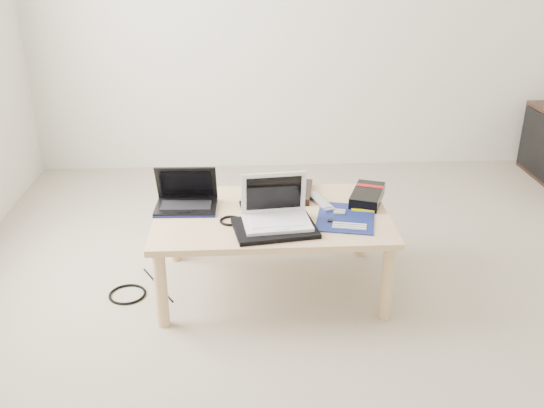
{
  "coord_description": "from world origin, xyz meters",
  "views": [
    {
      "loc": [
        -0.53,
        -2.34,
        1.6
      ],
      "look_at": [
        -0.38,
        0.25,
        0.45
      ],
      "focal_mm": 40.0,
      "sensor_mm": 36.0,
      "label": 1
    }
  ],
  "objects": [
    {
      "name": "ground",
      "position": [
        0.0,
        0.0,
        0.0
      ],
      "size": [
        4.0,
        4.0,
        0.0
      ],
      "primitive_type": "plane",
      "color": "#AC9D8B",
      "rests_on": "ground"
    },
    {
      "name": "motherboard",
      "position": [
        -0.04,
        0.17,
        0.4
      ],
      "size": [
        0.33,
        0.37,
        0.02
      ],
      "color": "#0C1252",
      "rests_on": "coffee_table"
    },
    {
      "name": "netbook",
      "position": [
        -0.79,
        0.35,
        0.44
      ],
      "size": [
        0.3,
        0.22,
        0.2
      ],
      "color": "black",
      "rests_on": "coffee_table"
    },
    {
      "name": "white_laptop",
      "position": [
        -0.37,
        0.12,
        0.46
      ],
      "size": [
        0.32,
        0.24,
        0.22
      ],
      "color": "white",
      "rests_on": "neoprene_sleeve"
    },
    {
      "name": "book",
      "position": [
        -0.34,
        0.49,
        0.42
      ],
      "size": [
        0.38,
        0.33,
        0.03
      ],
      "color": "black",
      "rests_on": "coffee_table"
    },
    {
      "name": "gpu_box",
      "position": [
        0.09,
        0.37,
        0.43
      ],
      "size": [
        0.22,
        0.3,
        0.06
      ],
      "color": "black",
      "rests_on": "coffee_table"
    },
    {
      "name": "floor_cable_coil",
      "position": [
        -1.09,
        0.21,
        0.01
      ],
      "size": [
        0.19,
        0.19,
        0.01
      ],
      "primitive_type": "torus",
      "rotation": [
        0.0,
        0.0,
        0.07
      ],
      "color": "black",
      "rests_on": "ground"
    },
    {
      "name": "cable_coil",
      "position": [
        -0.58,
        0.17,
        0.41
      ],
      "size": [
        0.13,
        0.13,
        0.01
      ],
      "primitive_type": "torus",
      "rotation": [
        0.0,
        0.0,
        0.32
      ],
      "color": "black",
      "rests_on": "coffee_table"
    },
    {
      "name": "tablet",
      "position": [
        -0.39,
        0.3,
        0.41
      ],
      "size": [
        0.29,
        0.24,
        0.01
      ],
      "color": "black",
      "rests_on": "coffee_table"
    },
    {
      "name": "remote",
      "position": [
        -0.14,
        0.35,
        0.41
      ],
      "size": [
        0.12,
        0.23,
        0.02
      ],
      "color": "#AAAAAF",
      "rests_on": "coffee_table"
    },
    {
      "name": "floor_cable_trail",
      "position": [
        -0.95,
        0.29,
        0.0
      ],
      "size": [
        0.19,
        0.32,
        0.01
      ],
      "primitive_type": "cylinder",
      "rotation": [
        1.57,
        0.0,
        0.51
      ],
      "color": "black",
      "rests_on": "ground"
    },
    {
      "name": "coffee_table",
      "position": [
        -0.39,
        0.25,
        0.35
      ],
      "size": [
        1.1,
        0.7,
        0.4
      ],
      "color": "tan",
      "rests_on": "ground"
    },
    {
      "name": "neoprene_sleeve",
      "position": [
        -0.38,
        0.07,
        0.41
      ],
      "size": [
        0.4,
        0.31,
        0.02
      ],
      "primitive_type": "cube",
      "rotation": [
        0.0,
        0.0,
        0.16
      ],
      "color": "black",
      "rests_on": "coffee_table"
    }
  ]
}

